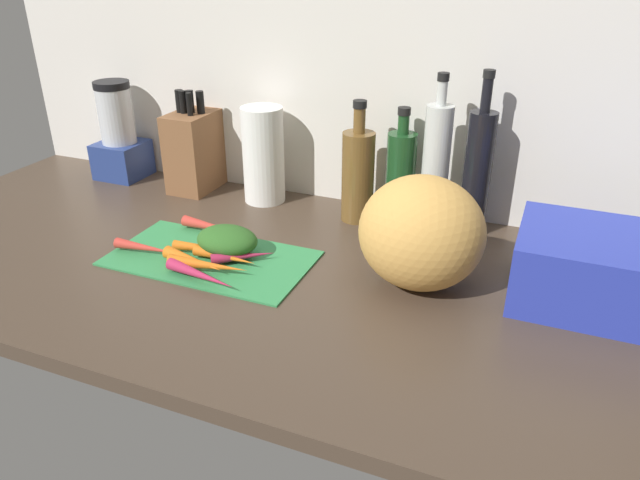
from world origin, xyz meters
The scene contains 21 objects.
ground_plane centered at (0.00, 0.00, -1.50)cm, with size 170.00×80.00×3.00cm, color #47382B.
wall_back centered at (0.00, 38.50, 30.00)cm, with size 170.00×3.00×60.00cm, color silver.
cutting_board centered at (-5.76, -2.68, 0.40)cm, with size 40.73×22.47×0.80cm, color #338C4C.
carrot_0 centered at (-2.68, -8.43, 2.12)cm, with size 2.65×2.65×16.06cm, color orange.
carrot_1 centered at (-1.65, -3.84, 1.96)cm, with size 2.32×2.32×13.81cm, color orange.
carrot_2 centered at (-10.46, 6.93, 2.03)cm, with size 2.45×2.45×16.56cm, color red.
carrot_3 centered at (-2.05, -12.01, 2.02)cm, with size 2.43×2.43×15.95cm, color #B2264C.
carrot_4 centered at (1.54, -2.21, 1.90)cm, with size 2.20×2.20×12.64cm, color #B2264C.
carrot_5 centered at (-18.41, -6.54, 1.90)cm, with size 2.20×2.20×14.39cm, color red.
carrot_6 centered at (-6.29, -7.93, 2.11)cm, with size 2.61×2.61×14.11cm, color orange.
carrot_7 centered at (-5.50, -1.70, 1.83)cm, with size 2.06×2.06×17.44cm, color orange.
carrot_greens_pile centered at (-3.24, 0.10, 3.53)cm, with size 12.91×9.93×5.46cm, color #2D6023.
winter_squash centered at (35.38, 3.71, 10.60)cm, with size 22.96×21.02×21.19cm, color gold.
knife_block centered at (-29.91, 30.06, 10.32)cm, with size 9.72×14.54×25.37cm.
blender_appliance centered at (-53.41, 30.05, 11.11)cm, with size 12.05×12.05×25.80cm.
paper_towel_roll centered at (-9.85, 29.50, 11.64)cm, with size 10.03×10.03×23.29cm, color white.
bottle_0 centered at (15.01, 27.43, 10.88)cm, with size 7.35×7.35×27.57cm.
bottle_1 centered at (23.58, 32.13, 10.53)cm, with size 6.71×6.71×25.80cm.
bottle_2 centered at (32.15, 27.98, 14.53)cm, with size 5.78×5.78×34.49cm.
bottle_3 centered at (40.66, 30.13, 14.17)cm, with size 5.89×5.89×35.31cm.
dish_rack centered at (65.07, 9.61, 6.43)cm, with size 26.68×22.53×12.87cm, color #2838AD.
Camera 1 is at (55.43, -92.92, 57.34)cm, focal length 33.53 mm.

